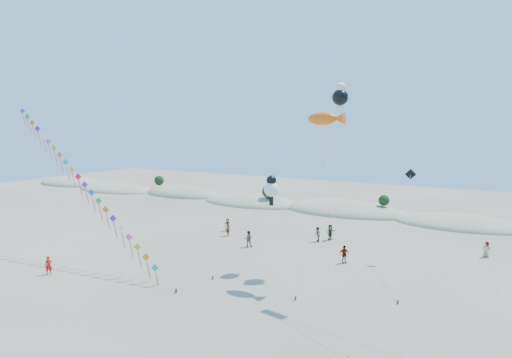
# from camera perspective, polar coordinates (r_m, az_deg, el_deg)

# --- Properties ---
(ground) EXTENTS (160.00, 160.00, 0.00)m
(ground) POSITION_cam_1_polar(r_m,az_deg,el_deg) (29.53, -18.29, -19.43)
(ground) COLOR #796753
(ground) RESTS_ON ground
(dune_ridge) EXTENTS (145.30, 11.49, 5.57)m
(dune_ridge) POSITION_cam_1_polar(r_m,az_deg,el_deg) (66.71, 12.42, -4.28)
(dune_ridge) COLOR gray
(dune_ridge) RESTS_ON ground
(kite_train) EXTENTS (26.41, 4.96, 15.82)m
(kite_train) POSITION_cam_1_polar(r_m,az_deg,el_deg) (45.00, -22.54, 0.05)
(kite_train) COLOR #3F2D1E
(kite_train) RESTS_ON ground
(fish_kite) EXTENTS (7.63, 12.69, 14.20)m
(fish_kite) POSITION_cam_1_polar(r_m,az_deg,el_deg) (36.16, 9.35, 7.91)
(fish_kite) COLOR #3F2D1E
(fish_kite) RESTS_ON ground
(cartoon_kite_low) EXTENTS (3.76, 5.73, 8.64)m
(cartoon_kite_low) POSITION_cam_1_polar(r_m,az_deg,el_deg) (38.49, 2.05, -1.15)
(cartoon_kite_low) COLOR #3F2D1E
(cartoon_kite_low) RESTS_ON ground
(cartoon_kite_high) EXTENTS (2.00, 10.20, 16.93)m
(cartoon_kite_high) POSITION_cam_1_polar(r_m,az_deg,el_deg) (39.81, 11.16, 10.83)
(cartoon_kite_high) COLOR #3F2D1E
(cartoon_kite_high) RESTS_ON ground
(dark_kite) EXTENTS (2.01, 11.95, 8.94)m
(dark_kite) POSITION_cam_1_polar(r_m,az_deg,el_deg) (41.23, 19.60, -2.71)
(dark_kite) COLOR #3F2D1E
(dark_kite) RESTS_ON ground
(flyer_foreground) EXTENTS (0.69, 0.70, 1.63)m
(flyer_foreground) POSITION_cam_1_polar(r_m,az_deg,el_deg) (42.54, -25.92, -10.33)
(flyer_foreground) COLOR red
(flyer_foreground) RESTS_ON ground
(beachgoers) EXTENTS (35.27, 9.72, 1.83)m
(beachgoers) POSITION_cam_1_polar(r_m,az_deg,el_deg) (46.05, 14.34, -8.46)
(beachgoers) COLOR slate
(beachgoers) RESTS_ON ground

